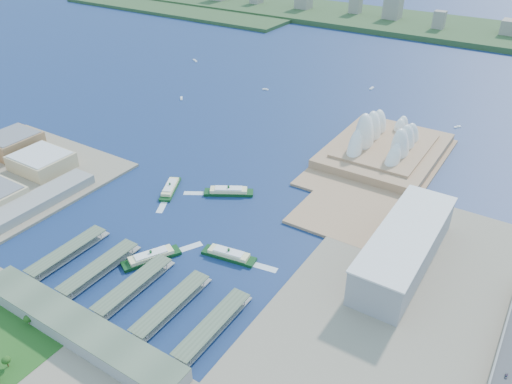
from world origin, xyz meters
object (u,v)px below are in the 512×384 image
Objects in this scene: opera_house at (387,133)px; ferry_a at (170,187)px; ferry_d at (229,253)px; ferry_c at (151,255)px; car_c at (506,376)px; toaster_building at (404,248)px; ferry_b at (229,190)px.

opera_house reaches higher than ferry_a.
opera_house is at bearing -19.05° from ferry_d.
ferry_c is 299.24m from car_c.
car_c is (298.11, 23.86, 10.32)m from ferry_c.
ferry_a is 11.63× the size of car_c.
toaster_building reaches higher than ferry_c.
ferry_b reaches higher than ferry_d.
car_c is at bearing 39.58° from ferry_b.
ferry_d is at bearing 175.80° from car_c.
car_c is at bearing -103.15° from ferry_d.
toaster_building is 35.79× the size of car_c.
ferry_b is 324.11m from car_c.
toaster_building is 2.83× the size of ferry_b.
toaster_building reaches higher than ferry_b.
opera_house reaches higher than toaster_building.
ferry_a is (-174.23, -212.60, -27.24)m from opera_house.
ferry_d is (-138.91, -74.66, -15.59)m from toaster_building.
ferry_d is (58.19, 41.46, -0.24)m from ferry_c.
ferry_b is at bearing 26.47° from ferry_d.
opera_house is at bearing 24.87° from ferry_a.
toaster_building is at bearing -23.06° from ferry_a.
ferry_a is 0.92× the size of ferry_b.
opera_house is 3.30× the size of ferry_c.
toaster_building is (90.00, -200.00, -11.50)m from opera_house.
opera_house reaches higher than ferry_b.
opera_house is 349.53m from car_c.
ferry_b is 112.32m from ferry_d.
ferry_c reaches higher than ferry_a.
ferry_a is 0.97× the size of ferry_d.
ferry_c is at bearing -149.50° from toaster_building.
toaster_building is 2.84× the size of ferry_c.
opera_house is at bearing 123.17° from car_c.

